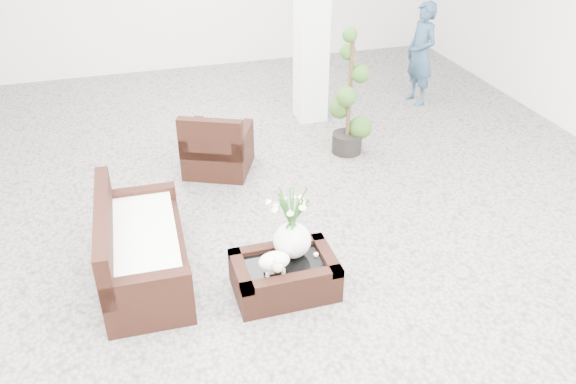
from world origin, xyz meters
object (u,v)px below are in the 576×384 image
object	(u,v)px
armchair	(218,140)
topiary	(350,94)
coffee_table	(285,277)
loveseat	(143,241)

from	to	relation	value
armchair	topiary	distance (m)	1.73
armchair	topiary	bearing A→B (deg)	-156.14
armchair	topiary	size ratio (longest dim) A/B	0.50
coffee_table	loveseat	world-z (taller)	loveseat
coffee_table	armchair	bearing A→B (deg)	93.24
coffee_table	topiary	xyz separation A→B (m)	(1.54, 2.39, 0.65)
coffee_table	armchair	size ratio (longest dim) A/B	1.13
armchair	topiary	xyz separation A→B (m)	(1.68, -0.01, 0.40)
armchair	loveseat	bearing A→B (deg)	85.14
loveseat	coffee_table	bearing A→B (deg)	-113.78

